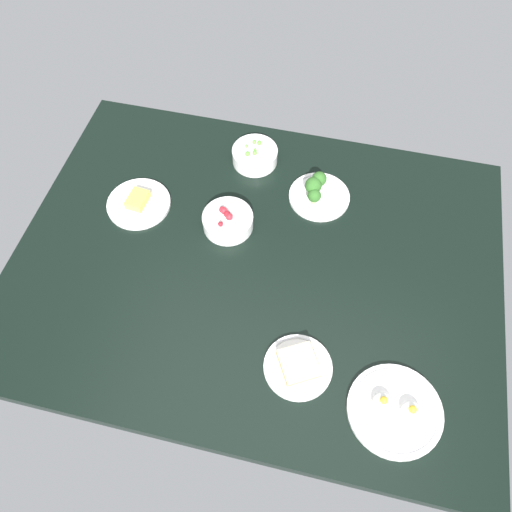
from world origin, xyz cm
name	(u,v)px	position (x,y,z in cm)	size (l,w,h in cm)	color
dining_table	(256,263)	(0.00, 0.00, 2.00)	(137.03, 104.81, 4.00)	black
plate_broccoli	(317,192)	(-12.98, -26.24, 6.65)	(18.64, 18.64, 8.08)	white
plate_sandwich	(298,366)	(-17.51, 28.70, 5.40)	(17.26, 17.26, 4.26)	white
bowl_peas	(255,155)	(8.97, -36.52, 6.80)	(14.58, 14.58, 6.39)	white
plate_eggs	(395,410)	(-42.06, 33.92, 5.03)	(22.90, 22.90, 4.81)	white
plate_cheese	(139,203)	(39.20, -10.98, 5.01)	(19.24, 19.24, 3.89)	white
bowl_berries	(228,220)	(10.76, -9.67, 6.68)	(14.96, 14.96, 6.60)	white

